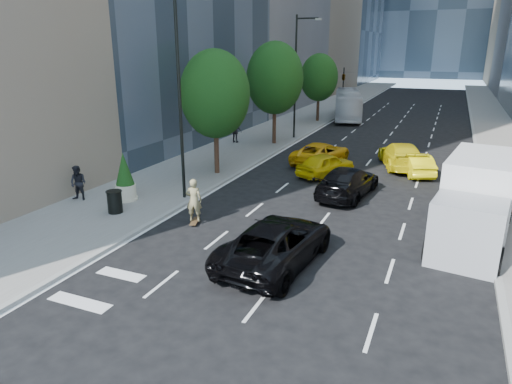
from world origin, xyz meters
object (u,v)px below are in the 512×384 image
at_px(trash_can, 115,202).
at_px(black_sedan_lincoln, 276,242).
at_px(planter_shrub, 125,178).
at_px(box_truck, 477,200).
at_px(skateboarder, 194,203).
at_px(city_bus, 348,104).
at_px(black_sedan_mercedes, 348,182).

bearing_deg(trash_can, black_sedan_lincoln, -10.99).
bearing_deg(planter_shrub, box_truck, 6.55).
distance_m(skateboarder, city_bus, 34.44).
height_order(black_sedan_mercedes, planter_shrub, planter_shrub).
bearing_deg(black_sedan_lincoln, black_sedan_mercedes, -89.37).
distance_m(skateboarder, black_sedan_lincoln, 5.28).
xyz_separation_m(city_bus, planter_shrub, (-4.21, -33.24, -0.25)).
bearing_deg(skateboarder, planter_shrub, -31.90).
bearing_deg(black_sedan_mercedes, box_truck, 155.60).
xyz_separation_m(skateboarder, planter_shrub, (-4.74, 1.20, 0.34)).
relative_size(black_sedan_lincoln, black_sedan_mercedes, 1.09).
distance_m(black_sedan_mercedes, city_bus, 28.34).
height_order(black_sedan_lincoln, planter_shrub, planter_shrub).
bearing_deg(skateboarder, trash_can, -9.93).
distance_m(skateboarder, black_sedan_mercedes, 8.69).
relative_size(skateboarder, trash_can, 1.92).
height_order(city_bus, planter_shrub, city_bus).
relative_size(black_sedan_lincoln, city_bus, 0.52).
bearing_deg(planter_shrub, city_bus, 82.77).
relative_size(black_sedan_mercedes, trash_can, 5.27).
height_order(skateboarder, city_bus, city_bus).
bearing_deg(black_sedan_mercedes, planter_shrub, 35.48).
height_order(black_sedan_mercedes, city_bus, city_bus).
height_order(skateboarder, box_truck, box_truck).
height_order(box_truck, planter_shrub, box_truck).
height_order(black_sedan_lincoln, box_truck, box_truck).
bearing_deg(box_truck, city_bus, 119.12).
distance_m(city_bus, planter_shrub, 33.50).
bearing_deg(city_bus, trash_can, -108.95).
bearing_deg(city_bus, skateboarder, -102.40).
height_order(box_truck, trash_can, box_truck).
bearing_deg(skateboarder, city_bus, -106.82).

